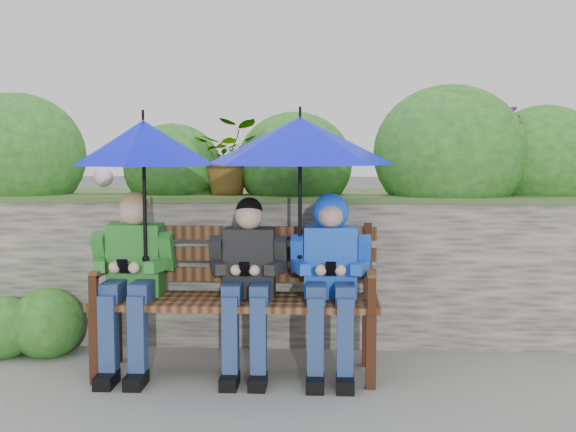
# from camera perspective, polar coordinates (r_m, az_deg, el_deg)

# --- Properties ---
(ground) EXTENTS (60.00, 60.00, 0.00)m
(ground) POSITION_cam_1_polar(r_m,az_deg,el_deg) (4.45, -0.07, -12.40)
(ground) COLOR slate
(ground) RESTS_ON ground
(garden_backdrop) EXTENTS (8.00, 2.86, 1.84)m
(garden_backdrop) POSITION_cam_1_polar(r_m,az_deg,el_deg) (5.87, 0.78, -1.89)
(garden_backdrop) COLOR #4A4846
(garden_backdrop) RESTS_ON ground
(park_bench) EXTENTS (1.70, 0.50, 0.90)m
(park_bench) POSITION_cam_1_polar(r_m,az_deg,el_deg) (4.41, -4.01, -5.73)
(park_bench) COLOR #32190E
(park_bench) RESTS_ON ground
(boy_left) EXTENTS (0.48, 0.56, 1.10)m
(boy_left) POSITION_cam_1_polar(r_m,az_deg,el_deg) (4.44, -12.25, -4.37)
(boy_left) COLOR #2C862C
(boy_left) RESTS_ON ground
(boy_middle) EXTENTS (0.46, 0.53, 1.06)m
(boy_middle) POSITION_cam_1_polar(r_m,az_deg,el_deg) (4.31, -3.18, -4.73)
(boy_middle) COLOR black
(boy_middle) RESTS_ON ground
(boy_right) EXTENTS (0.47, 0.57, 1.09)m
(boy_right) POSITION_cam_1_polar(r_m,az_deg,el_deg) (4.29, 3.39, -4.10)
(boy_right) COLOR blue
(boy_right) RESTS_ON ground
(umbrella_left) EXTENTS (0.85, 0.85, 0.90)m
(umbrella_left) POSITION_cam_1_polar(r_m,az_deg,el_deg) (4.33, -11.35, 5.69)
(umbrella_left) COLOR #0008E4
(umbrella_left) RESTS_ON ground
(umbrella_right) EXTENTS (1.11, 1.11, 0.90)m
(umbrella_right) POSITION_cam_1_polar(r_m,az_deg,el_deg) (4.24, 0.96, 5.97)
(umbrella_right) COLOR #0008E4
(umbrella_right) RESTS_ON ground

